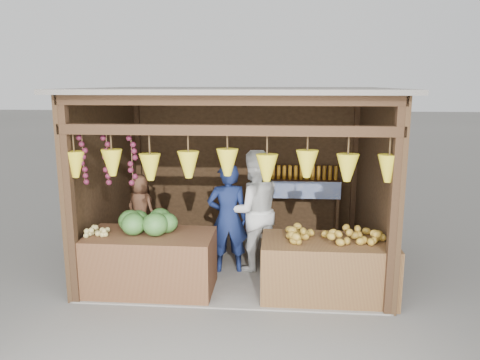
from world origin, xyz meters
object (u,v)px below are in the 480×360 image
at_px(counter_left, 151,263).
at_px(man_standing, 228,219).
at_px(counter_right, 327,268).
at_px(woman_standing, 253,210).
at_px(vendor_seated, 141,208).

distance_m(counter_left, man_standing, 1.26).
xyz_separation_m(counter_left, counter_right, (2.32, 0.02, -0.01)).
bearing_deg(man_standing, counter_right, 143.58).
bearing_deg(counter_left, woman_standing, 34.15).
bearing_deg(vendor_seated, woman_standing, -164.51).
height_order(man_standing, vendor_seated, man_standing).
height_order(counter_left, woman_standing, woman_standing).
xyz_separation_m(woman_standing, vendor_seated, (-1.78, 0.28, -0.08)).
relative_size(woman_standing, vendor_seated, 1.70).
relative_size(counter_right, man_standing, 1.04).
xyz_separation_m(counter_left, vendor_seated, (-0.47, 1.17, 0.42)).
bearing_deg(woman_standing, man_standing, 3.03).
relative_size(man_standing, woman_standing, 0.91).
distance_m(man_standing, woman_standing, 0.41).
bearing_deg(counter_left, counter_right, 0.54).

